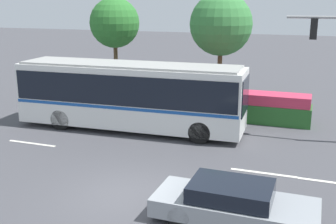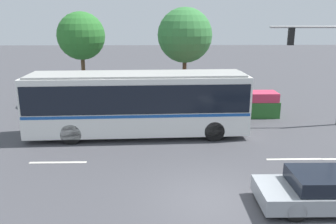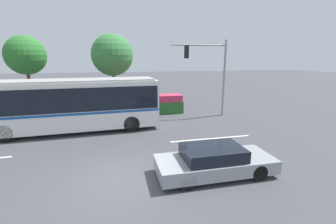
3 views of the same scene
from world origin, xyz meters
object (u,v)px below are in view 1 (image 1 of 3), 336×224
at_px(street_tree_left, 115,23).
at_px(street_tree_centre, 221,25).
at_px(city_bus, 130,92).
at_px(sedan_foreground, 234,203).

bearing_deg(street_tree_left, street_tree_centre, -0.58).
relative_size(city_bus, sedan_foreground, 2.41).
relative_size(sedan_foreground, street_tree_centre, 0.70).
bearing_deg(city_bus, street_tree_centre, 65.29).
bearing_deg(street_tree_centre, street_tree_left, 179.42).
height_order(city_bus, sedan_foreground, city_bus).
xyz_separation_m(street_tree_left, street_tree_centre, (7.04, -0.07, 0.04)).
distance_m(city_bus, sedan_foreground, 9.77).
relative_size(street_tree_left, street_tree_centre, 0.96).
height_order(street_tree_left, street_tree_centre, street_tree_centre).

